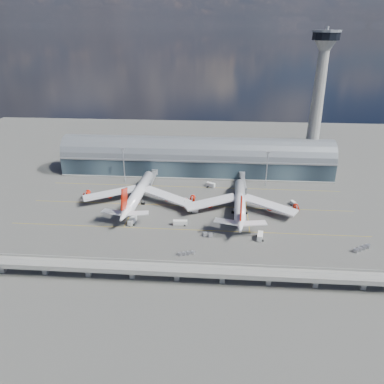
# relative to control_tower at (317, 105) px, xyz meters

# --- Properties ---
(ground) EXTENTS (500.00, 500.00, 0.00)m
(ground) POSITION_rel_control_tower_xyz_m (-85.00, -83.00, -51.64)
(ground) COLOR #474744
(ground) RESTS_ON ground
(taxi_lines) EXTENTS (200.00, 80.12, 0.01)m
(taxi_lines) POSITION_rel_control_tower_xyz_m (-85.00, -60.89, -51.63)
(taxi_lines) COLOR gold
(taxi_lines) RESTS_ON ground
(terminal) EXTENTS (200.00, 30.00, 28.00)m
(terminal) POSITION_rel_control_tower_xyz_m (-85.00, -5.01, -40.30)
(terminal) COLOR #202B35
(terminal) RESTS_ON ground
(control_tower) EXTENTS (19.00, 19.00, 103.00)m
(control_tower) POSITION_rel_control_tower_xyz_m (0.00, 0.00, 0.00)
(control_tower) COLOR gray
(control_tower) RESTS_ON ground
(guideway) EXTENTS (220.00, 8.50, 7.20)m
(guideway) POSITION_rel_control_tower_xyz_m (-85.00, -138.00, -46.34)
(guideway) COLOR gray
(guideway) RESTS_ON ground
(floodlight_mast_left) EXTENTS (3.00, 0.70, 25.70)m
(floodlight_mast_left) POSITION_rel_control_tower_xyz_m (-135.00, -28.00, -38.00)
(floodlight_mast_left) COLOR gray
(floodlight_mast_left) RESTS_ON ground
(floodlight_mast_right) EXTENTS (3.00, 0.70, 25.70)m
(floodlight_mast_right) POSITION_rel_control_tower_xyz_m (-35.00, -28.00, -38.00)
(floodlight_mast_right) COLOR gray
(floodlight_mast_right) RESTS_ON ground
(airliner_left) EXTENTS (72.44, 76.08, 23.20)m
(airliner_left) POSITION_rel_control_tower_xyz_m (-118.35, -61.37, -45.01)
(airliner_left) COLOR white
(airliner_left) RESTS_ON ground
(airliner_right) EXTENTS (70.59, 73.77, 23.42)m
(airliner_right) POSITION_rel_control_tower_xyz_m (-54.68, -68.73, -45.56)
(airliner_right) COLOR white
(airliner_right) RESTS_ON ground
(jet_bridge_left) EXTENTS (4.40, 28.00, 7.25)m
(jet_bridge_left) POSITION_rel_control_tower_xyz_m (-114.75, -29.88, -46.46)
(jet_bridge_left) COLOR gray
(jet_bridge_left) RESTS_ON ground
(jet_bridge_right) EXTENTS (4.40, 32.00, 7.25)m
(jet_bridge_right) POSITION_rel_control_tower_xyz_m (-51.11, -31.82, -46.46)
(jet_bridge_right) COLOR gray
(jet_bridge_right) RESTS_ON ground
(service_truck_0) EXTENTS (3.95, 8.27, 3.29)m
(service_truck_0) POSITION_rel_control_tower_xyz_m (-116.22, -88.08, -49.94)
(service_truck_0) COLOR white
(service_truck_0) RESTS_ON ground
(service_truck_1) EXTENTS (5.01, 2.77, 2.80)m
(service_truck_1) POSITION_rel_control_tower_xyz_m (-81.96, -71.77, -50.23)
(service_truck_1) COLOR white
(service_truck_1) RESTS_ON ground
(service_truck_2) EXTENTS (8.18, 2.88, 2.92)m
(service_truck_2) POSITION_rel_control_tower_xyz_m (-88.76, -88.06, -50.12)
(service_truck_2) COLOR white
(service_truck_2) RESTS_ON ground
(service_truck_3) EXTENTS (3.82, 7.13, 3.27)m
(service_truck_3) POSITION_rel_control_tower_xyz_m (-45.19, -99.97, -49.97)
(service_truck_3) COLOR white
(service_truck_3) RESTS_ON ground
(service_truck_4) EXTENTS (3.45, 4.68, 2.47)m
(service_truck_4) POSITION_rel_control_tower_xyz_m (-20.69, -56.54, -50.39)
(service_truck_4) COLOR white
(service_truck_4) RESTS_ON ground
(service_truck_5) EXTENTS (6.77, 5.19, 3.08)m
(service_truck_5) POSITION_rel_control_tower_xyz_m (-73.31, -31.78, -50.06)
(service_truck_5) COLOR white
(service_truck_5) RESTS_ON ground
(cargo_train_0) EXTENTS (5.93, 3.43, 1.92)m
(cargo_train_0) POSITION_rel_control_tower_xyz_m (-72.73, -99.40, -50.63)
(cargo_train_0) COLOR gray
(cargo_train_0) RESTS_ON ground
(cargo_train_1) EXTENTS (8.89, 3.71, 1.47)m
(cargo_train_1) POSITION_rel_control_tower_xyz_m (-82.65, -117.66, -50.87)
(cargo_train_1) COLOR gray
(cargo_train_1) RESTS_ON ground
(cargo_train_2) EXTENTS (10.29, 7.26, 1.84)m
(cargo_train_2) POSITION_rel_control_tower_xyz_m (4.83, -106.81, -50.68)
(cargo_train_2) COLOR gray
(cargo_train_2) RESTS_ON ground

